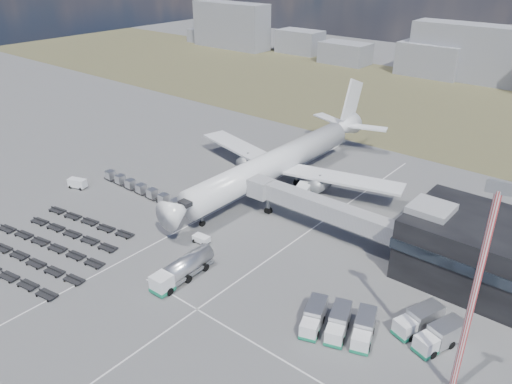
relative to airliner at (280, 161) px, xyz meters
The scene contains 16 objects.
ground 32.81m from the airliner, 90.00° to the right, with size 420.00×420.00×0.00m, color #565659.
grass_strip 77.80m from the airliner, 90.00° to the left, with size 420.00×90.00×0.01m, color #47472A.
lane_markings 31.41m from the airliner, 71.60° to the right, with size 47.12×110.00×0.01m.
terminal 48.51m from the airliner, ahead, with size 30.40×16.40×11.00m.
jet_bridge 19.89m from the airliner, 36.93° to the right, with size 30.30×3.80×7.05m.
airliner is the anchor object (origin of this frame).
skyline 114.37m from the airliner, 91.18° to the left, with size 284.79×24.60×21.31m.
fuel_tanker 37.97m from the airliner, 75.89° to the right, with size 3.20×11.29×3.62m.
pushback_tug 28.23m from the airliner, 81.74° to the right, with size 2.89×1.62×1.34m, color white.
utility_van 42.85m from the airliner, 137.45° to the right, with size 3.79×1.72×2.07m, color white.
catering_truck 9.98m from the airliner, 25.38° to the right, with size 4.52×6.81×2.90m.
service_trucks_near 46.27m from the airliner, 43.37° to the right, with size 10.68×9.33×2.73m.
service_trucks_far 50.05m from the airliner, 30.33° to the right, with size 8.09×8.81×2.90m.
uld_row 28.28m from the airliner, 128.01° to the right, with size 27.41×1.98×1.85m.
baggage_dollies 48.10m from the airliner, 108.33° to the right, with size 27.46×23.53×0.78m.
floodlight_mast 58.64m from the airliner, 33.15° to the right, with size 2.52×2.04×26.46m.
Camera 1 is at (57.61, -45.35, 45.66)m, focal length 35.00 mm.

